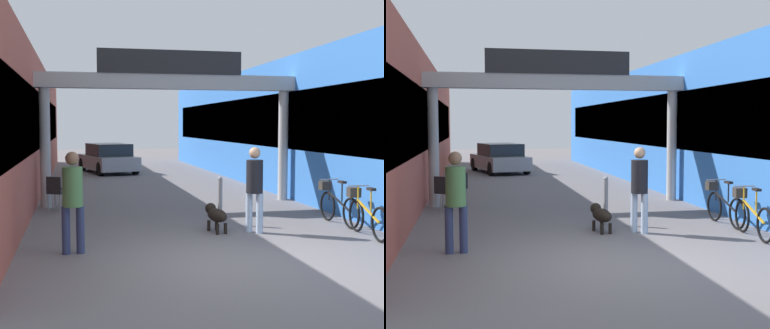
# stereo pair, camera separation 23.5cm
# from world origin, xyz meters

# --- Properties ---
(ground_plane) EXTENTS (80.00, 80.00, 0.00)m
(ground_plane) POSITION_xyz_m (0.00, 0.00, 0.00)
(ground_plane) COLOR slate
(storefront_left) EXTENTS (3.00, 26.00, 4.21)m
(storefront_left) POSITION_xyz_m (-5.09, 11.00, 2.11)
(storefront_left) COLOR #B25142
(storefront_left) RESTS_ON ground_plane
(storefront_right) EXTENTS (3.00, 26.00, 4.21)m
(storefront_right) POSITION_xyz_m (5.09, 11.00, 2.11)
(storefront_right) COLOR blue
(storefront_right) RESTS_ON ground_plane
(arcade_sign_gateway) EXTENTS (7.40, 0.47, 4.21)m
(arcade_sign_gateway) POSITION_xyz_m (0.00, 6.53, 3.00)
(arcade_sign_gateway) COLOR #B2B2B2
(arcade_sign_gateway) RESTS_ON ground_plane
(pedestrian_with_dog) EXTENTS (0.48, 0.48, 1.74)m
(pedestrian_with_dog) POSITION_xyz_m (0.97, 2.17, 1.00)
(pedestrian_with_dog) COLOR #A5BFE0
(pedestrian_with_dog) RESTS_ON ground_plane
(pedestrian_companion) EXTENTS (0.39, 0.36, 1.75)m
(pedestrian_companion) POSITION_xyz_m (-2.62, 1.13, 1.00)
(pedestrian_companion) COLOR navy
(pedestrian_companion) RESTS_ON ground_plane
(dog_on_leash) EXTENTS (0.42, 0.80, 0.57)m
(dog_on_leash) POSITION_xyz_m (0.23, 2.42, 0.36)
(dog_on_leash) COLOR black
(dog_on_leash) RESTS_ON ground_plane
(bicycle_orange_nearest) EXTENTS (0.46, 1.69, 0.98)m
(bicycle_orange_nearest) POSITION_xyz_m (3.03, 1.43, 0.44)
(bicycle_orange_nearest) COLOR black
(bicycle_orange_nearest) RESTS_ON ground_plane
(bicycle_black_second) EXTENTS (0.46, 1.69, 0.98)m
(bicycle_black_second) POSITION_xyz_m (3.08, 2.72, 0.44)
(bicycle_black_second) COLOR black
(bicycle_black_second) RESTS_ON ground_plane
(bollard_post_metal) EXTENTS (0.10, 0.10, 1.06)m
(bollard_post_metal) POSITION_xyz_m (0.54, 3.20, 0.54)
(bollard_post_metal) COLOR gray
(bollard_post_metal) RESTS_ON ground_plane
(cafe_chair_black_nearer) EXTENTS (0.54, 0.54, 0.89)m
(cafe_chair_black_nearer) POSITION_xyz_m (-3.07, 5.77, 0.54)
(cafe_chair_black_nearer) COLOR gray
(cafe_chair_black_nearer) RESTS_ON ground_plane
(cafe_chair_black_farther) EXTENTS (0.56, 0.56, 0.89)m
(cafe_chair_black_farther) POSITION_xyz_m (-2.68, 6.64, 0.54)
(cafe_chair_black_farther) COLOR gray
(cafe_chair_black_farther) RESTS_ON ground_plane
(parked_car_silver) EXTENTS (2.66, 4.30, 1.33)m
(parked_car_silver) POSITION_xyz_m (-1.11, 16.51, 0.64)
(parked_car_silver) COLOR #99999E
(parked_car_silver) RESTS_ON ground_plane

